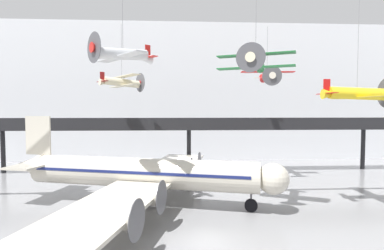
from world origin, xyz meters
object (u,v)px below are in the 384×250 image
at_px(airliner_silver_main, 140,173).
at_px(suspended_plane_red_highwing, 267,75).
at_px(suspended_plane_cream_biplane, 122,82).
at_px(suspended_plane_silver_racer, 123,54).
at_px(suspended_plane_green_biplane, 256,63).
at_px(suspended_plane_yellow_lowwing, 357,94).

relative_size(airliner_silver_main, suspended_plane_red_highwing, 4.12).
distance_m(suspended_plane_cream_biplane, suspended_plane_silver_racer, 13.83).
bearing_deg(suspended_plane_silver_racer, suspended_plane_red_highwing, 178.23).
xyz_separation_m(airliner_silver_main, suspended_plane_green_biplane, (11.69, -2.99, 11.45)).
relative_size(suspended_plane_cream_biplane, suspended_plane_green_biplane, 1.08).
distance_m(suspended_plane_yellow_lowwing, suspended_plane_silver_racer, 23.82).
xyz_separation_m(suspended_plane_yellow_lowwing, suspended_plane_silver_racer, (-23.53, -0.67, 3.63)).
relative_size(airliner_silver_main, suspended_plane_yellow_lowwing, 3.07).
xyz_separation_m(suspended_plane_yellow_lowwing, suspended_plane_green_biplane, (-10.66, -0.47, 2.95)).
relative_size(suspended_plane_yellow_lowwing, suspended_plane_silver_racer, 1.49).
distance_m(airliner_silver_main, suspended_plane_green_biplane, 16.64).
bearing_deg(suspended_plane_silver_racer, suspended_plane_cream_biplane, -118.33).
bearing_deg(suspended_plane_red_highwing, suspended_plane_green_biplane, -18.17).
bearing_deg(suspended_plane_yellow_lowwing, suspended_plane_cream_biplane, 152.76).
bearing_deg(suspended_plane_yellow_lowwing, suspended_plane_green_biplane, -178.43).
bearing_deg(suspended_plane_green_biplane, airliner_silver_main, -80.13).
bearing_deg(suspended_plane_cream_biplane, airliner_silver_main, -104.66).
xyz_separation_m(suspended_plane_cream_biplane, suspended_plane_green_biplane, (15.36, -13.32, 0.70)).
xyz_separation_m(suspended_plane_cream_biplane, suspended_plane_silver_racer, (2.49, -13.53, 1.38)).
relative_size(suspended_plane_red_highwing, suspended_plane_green_biplane, 1.01).
xyz_separation_m(suspended_plane_red_highwing, suspended_plane_cream_biplane, (-20.68, -0.17, -1.11)).
bearing_deg(suspended_plane_cream_biplane, suspended_plane_red_highwing, -33.74).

